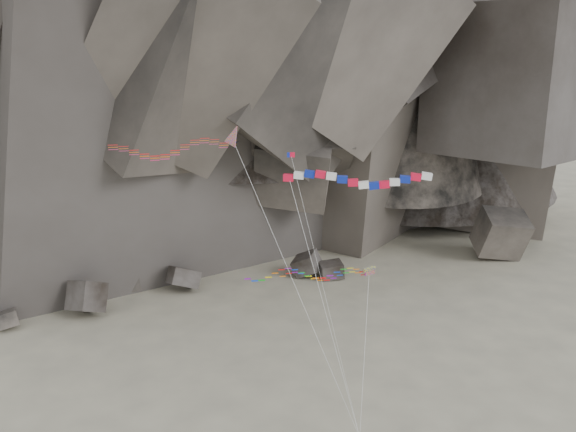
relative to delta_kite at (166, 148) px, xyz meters
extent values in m
cube|color=#47423F|center=(-9.15, 25.51, -23.24)|extent=(5.55, 6.06, 5.34)
cube|color=#47423F|center=(24.27, 30.54, -24.03)|extent=(3.56, 3.17, 2.53)
cube|color=#47423F|center=(21.01, 32.13, -23.84)|extent=(5.32, 5.05, 3.94)
cube|color=#47423F|center=(52.10, 31.72, -21.87)|extent=(8.00, 8.06, 8.65)
cube|color=#47423F|center=(3.18, 30.61, -23.89)|extent=(4.96, 4.33, 4.19)
cube|color=#47423F|center=(-13.20, 33.00, -23.64)|extent=(5.76, 5.34, 4.29)
cube|color=#47423F|center=(-5.08, 33.44, -22.97)|extent=(5.18, 5.01, 4.84)
cube|color=#47423F|center=(-18.33, 24.15, -24.18)|extent=(3.14, 3.22, 2.56)
cylinder|color=silver|center=(9.75, -4.44, -11.42)|extent=(8.78, 8.44, 24.05)
cube|color=red|center=(9.72, -1.86, -2.58)|extent=(0.97, 0.81, 0.55)
cube|color=white|center=(10.52, -2.19, -2.35)|extent=(1.00, 0.82, 0.61)
cube|color=#0E209B|center=(11.33, -2.57, -2.20)|extent=(1.03, 0.83, 0.65)
cube|color=red|center=(12.13, -2.98, -2.19)|extent=(1.03, 0.83, 0.66)
cube|color=white|center=(12.94, -3.40, -2.31)|extent=(1.01, 0.82, 0.63)
cube|color=#0E209B|center=(13.74, -3.79, -2.52)|extent=(0.98, 0.81, 0.57)
cube|color=red|center=(14.55, -4.14, -2.76)|extent=(1.00, 0.82, 0.60)
cube|color=white|center=(15.35, -4.43, -2.93)|extent=(1.02, 0.83, 0.65)
cube|color=#0E209B|center=(16.16, -4.67, -2.98)|extent=(1.03, 0.83, 0.66)
cube|color=red|center=(16.96, -4.87, -2.89)|extent=(1.02, 0.83, 0.64)
cube|color=white|center=(17.77, -5.06, -2.69)|extent=(0.99, 0.81, 0.58)
cube|color=#0E209B|center=(18.57, -5.26, -2.45)|extent=(0.99, 0.81, 0.59)
cube|color=red|center=(19.37, -5.51, -2.26)|extent=(1.02, 0.83, 0.64)
cube|color=white|center=(20.18, -5.81, -2.18)|extent=(1.03, 0.83, 0.66)
cylinder|color=silver|center=(11.92, -5.37, -13.01)|extent=(4.45, 6.59, 20.87)
cube|color=yellow|center=(16.99, -2.21, -11.21)|extent=(1.16, 0.57, 0.63)
cube|color=#0CB219|center=(16.99, -2.36, -11.45)|extent=(0.97, 0.43, 0.43)
cylinder|color=silver|center=(15.56, -5.43, -17.32)|extent=(2.91, 6.47, 12.24)
cube|color=red|center=(9.12, -5.02, -0.09)|extent=(0.58, 0.21, 0.38)
cube|color=#0E209B|center=(8.92, -5.01, -0.09)|extent=(0.22, 0.11, 0.39)
cylinder|color=silver|center=(11.62, -6.83, -11.76)|extent=(5.03, 3.65, 23.35)
camera|label=1|loc=(-2.92, -51.94, 8.74)|focal=40.00mm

